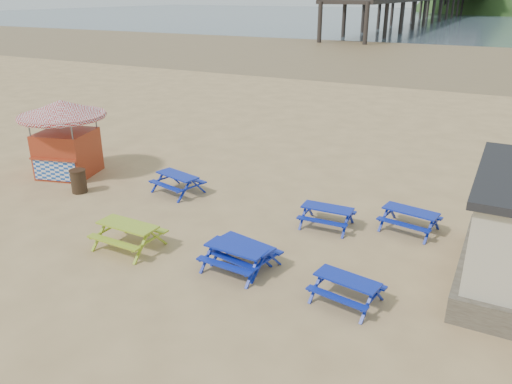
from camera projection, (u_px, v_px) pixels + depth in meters
The scene contains 12 objects.
ground at pixel (234, 235), 16.30m from camera, with size 400.00×400.00×0.00m, color tan.
wet_sand at pixel (455, 57), 61.60m from camera, with size 400.00×400.00×0.00m, color olive.
sea at pixel (503, 18), 156.31m from camera, with size 400.00×400.00×0.00m, color #455763.
picnic_table_blue_a at pixel (178, 183), 19.65m from camera, with size 2.11×1.86×0.76m.
picnic_table_blue_b at pixel (410, 220), 16.50m from camera, with size 1.96×1.68×0.74m.
picnic_table_blue_c at pixel (327, 217), 16.79m from camera, with size 1.75×1.43×0.71m.
picnic_table_blue_d at pixel (236, 259), 14.12m from camera, with size 1.84×1.53×0.74m.
picnic_table_blue_e at pixel (246, 254), 14.38m from camera, with size 1.97×1.71×0.72m.
picnic_table_blue_f at pixel (347, 290), 12.67m from camera, with size 1.84×1.57×0.69m.
picnic_table_yellow at pixel (129, 236), 15.37m from camera, with size 1.96×1.60×0.81m.
ice_cream_kiosk at pixel (64, 129), 21.02m from camera, with size 4.47×4.47×3.26m.
litter_bin at pixel (79, 181), 19.65m from camera, with size 0.64×0.64×0.94m.
Camera 1 is at (7.38, -12.62, 7.38)m, focal length 35.00 mm.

